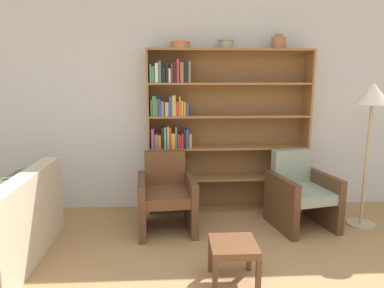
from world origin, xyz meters
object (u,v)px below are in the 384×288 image
(bookshelf, at_px, (212,133))
(footstool, at_px, (233,249))
(bowl_terracotta, at_px, (180,45))
(floor_lamp, at_px, (372,104))
(bowl_slate, at_px, (226,44))
(armchair_leather, at_px, (166,195))
(armchair_cushioned, at_px, (300,193))
(vase_tall, at_px, (279,43))

(bookshelf, distance_m, footstool, 1.83)
(bowl_terracotta, xyz_separation_m, floor_lamp, (2.14, -0.57, -0.69))
(bowl_terracotta, relative_size, bowl_slate, 1.30)
(footstool, bearing_deg, armchair_leather, 117.52)
(bowl_slate, height_order, armchair_cushioned, bowl_slate)
(armchair_leather, bearing_deg, armchair_cushioned, 174.88)
(bowl_terracotta, distance_m, bowl_slate, 0.57)
(bowl_slate, bearing_deg, bookshelf, 174.49)
(footstool, bearing_deg, vase_tall, 64.06)
(bookshelf, height_order, bowl_terracotta, bowl_terracotta)
(bookshelf, height_order, bowl_slate, bowl_slate)
(bowl_terracotta, bearing_deg, bowl_slate, -0.00)
(bookshelf, height_order, footstool, bookshelf)
(armchair_leather, bearing_deg, bookshelf, -141.35)
(bowl_slate, distance_m, armchair_leather, 1.97)
(floor_lamp, bearing_deg, armchair_cushioned, 177.36)
(vase_tall, xyz_separation_m, footstool, (-0.81, -1.66, -1.86))
(bowl_slate, bearing_deg, armchair_cushioned, -33.03)
(armchair_cushioned, bearing_deg, vase_tall, -83.90)
(bowl_slate, bearing_deg, bowl_terracotta, 180.00)
(armchair_leather, distance_m, floor_lamp, 2.55)
(floor_lamp, bearing_deg, bookshelf, 161.31)
(bowl_slate, relative_size, vase_tall, 1.07)
(armchair_cushioned, bearing_deg, footstool, 36.72)
(bookshelf, distance_m, vase_tall, 1.39)
(bowl_slate, relative_size, armchair_leather, 0.22)
(bookshelf, height_order, armchair_leather, bookshelf)
(bowl_terracotta, xyz_separation_m, vase_tall, (1.22, -0.00, 0.03))
(floor_lamp, xyz_separation_m, footstool, (-1.73, -1.09, -1.14))
(bookshelf, distance_m, bowl_slate, 1.13)
(armchair_cushioned, height_order, floor_lamp, floor_lamp)
(armchair_leather, distance_m, footstool, 1.27)
(bowl_terracotta, height_order, bowl_slate, bowl_slate)
(armchair_leather, height_order, floor_lamp, floor_lamp)
(vase_tall, relative_size, floor_lamp, 0.11)
(bookshelf, bearing_deg, vase_tall, -1.12)
(footstool, bearing_deg, floor_lamp, 32.19)
(bookshelf, height_order, vase_tall, vase_tall)
(floor_lamp, bearing_deg, vase_tall, 148.19)
(vase_tall, relative_size, armchair_leather, 0.21)
(bowl_terracotta, height_order, floor_lamp, bowl_terracotta)
(armchair_cushioned, xyz_separation_m, footstool, (-0.99, -1.13, -0.09))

